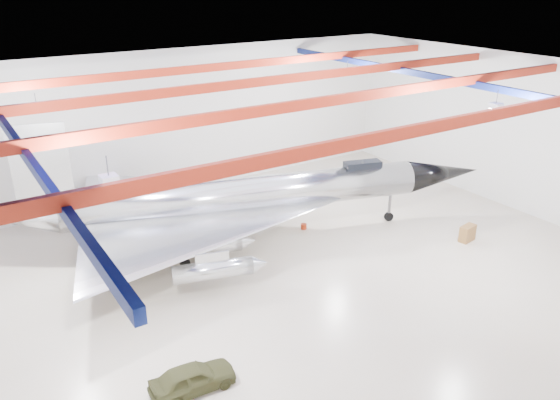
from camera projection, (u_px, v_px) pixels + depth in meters
floor at (271, 273)px, 31.41m from camera, size 40.00×40.00×0.00m
wall_back at (165, 125)px, 40.93m from camera, size 40.00×0.00×40.00m
wall_right at (505, 131)px, 39.34m from camera, size 0.00×30.00×30.00m
ceiling at (269, 81)px, 27.19m from camera, size 40.00×40.00×0.00m
ceiling_structure at (270, 95)px, 27.45m from camera, size 39.50×29.50×1.08m
jet_aircraft at (247, 199)px, 34.46m from camera, size 30.50×22.18×8.52m
jeep at (193, 378)px, 22.41m from camera, size 3.67×1.66×1.22m
desk at (467, 233)px, 35.07m from camera, size 1.24×0.76×1.06m
crate_ply at (212, 261)px, 32.42m from camera, size 0.55×0.45×0.37m
toolbox_red at (194, 237)px, 35.45m from camera, size 0.54×0.49×0.31m
engine_drum at (214, 242)px, 34.60m from camera, size 0.60×0.60×0.43m
parts_bin at (232, 218)px, 38.08m from camera, size 0.61×0.54×0.36m
crate_small at (106, 267)px, 31.81m from camera, size 0.50×0.44×0.30m
tool_chest at (304, 226)px, 36.83m from camera, size 0.53×0.53×0.36m
oil_barrel at (211, 236)px, 35.48m from camera, size 0.67×0.59×0.40m
spares_box at (245, 204)px, 40.51m from camera, size 0.41×0.41×0.36m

